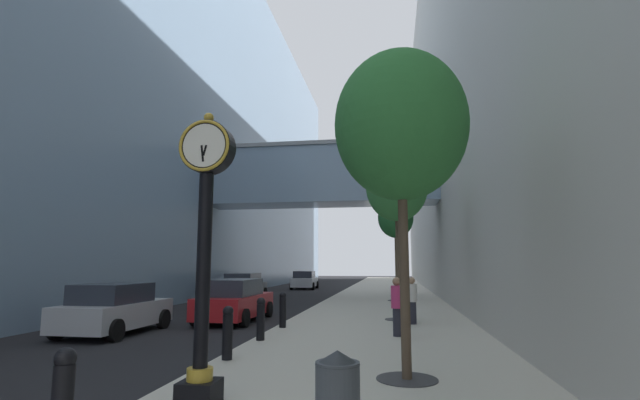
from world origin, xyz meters
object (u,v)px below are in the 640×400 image
at_px(pedestrian_walking, 412,299).
at_px(car_white_trailing, 305,280).
at_px(bollard_fifth, 283,309).
at_px(street_tree_near, 401,126).
at_px(street_clock, 204,239).
at_px(bollard_fourth, 261,318).
at_px(car_red_near, 235,301).
at_px(car_silver_mid, 114,309).
at_px(bollard_third, 228,331).
at_px(pedestrian_by_clock, 397,305).
at_px(street_tree_mid_far, 396,218).
at_px(street_tree_mid_near, 397,187).
at_px(trash_bin, 338,396).
at_px(car_grey_far, 244,286).
at_px(bollard_nearest, 62,399).

height_order(pedestrian_walking, car_white_trailing, pedestrian_walking).
height_order(bollard_fifth, street_tree_near, street_tree_near).
distance_m(street_clock, car_white_trailing, 33.73).
bearing_deg(car_white_trailing, bollard_fourth, -81.53).
xyz_separation_m(car_red_near, car_silver_mid, (-2.71, -3.60, -0.02)).
bearing_deg(bollard_third, street_tree_near, -16.81).
bearing_deg(pedestrian_by_clock, street_clock, -112.91).
height_order(street_tree_near, street_tree_mid_far, street_tree_near).
relative_size(bollard_fifth, car_red_near, 0.25).
bearing_deg(street_tree_mid_near, trash_bin, -94.11).
xyz_separation_m(street_tree_mid_far, pedestrian_walking, (0.42, -10.09, -3.81)).
relative_size(street_tree_near, street_tree_mid_far, 1.06).
bearing_deg(street_tree_mid_far, street_tree_mid_near, -90.00).
xyz_separation_m(street_tree_mid_far, car_silver_mid, (-8.97, -12.90, -4.01)).
relative_size(street_tree_mid_far, pedestrian_walking, 3.68).
xyz_separation_m(bollard_fourth, car_grey_far, (-5.69, 15.67, 0.05)).
relative_size(street_clock, pedestrian_by_clock, 2.67).
distance_m(bollard_fifth, street_tree_mid_far, 12.87).
height_order(trash_bin, car_silver_mid, car_silver_mid).
bearing_deg(car_red_near, bollard_third, -71.60).
distance_m(street_clock, street_tree_mid_near, 11.63).
xyz_separation_m(bollard_nearest, trash_bin, (2.93, 0.78, -0.06)).
height_order(car_red_near, car_white_trailing, car_red_near).
bearing_deg(pedestrian_walking, bollard_third, -122.55).
height_order(bollard_fourth, car_white_trailing, car_white_trailing).
distance_m(street_tree_near, car_grey_far, 21.93).
xyz_separation_m(trash_bin, car_grey_far, (-8.62, 22.52, 0.11)).
relative_size(trash_bin, car_white_trailing, 0.25).
xyz_separation_m(street_tree_near, car_silver_mid, (-8.97, 4.95, -4.05)).
bearing_deg(pedestrian_by_clock, car_white_trailing, 106.48).
bearing_deg(pedestrian_walking, car_grey_far, 130.52).
xyz_separation_m(pedestrian_walking, car_red_near, (-6.68, 0.79, -0.19)).
xyz_separation_m(street_tree_mid_near, car_silver_mid, (-8.97, -3.98, -4.35)).
height_order(bollard_fifth, car_silver_mid, car_silver_mid).
xyz_separation_m(bollard_nearest, pedestrian_walking, (4.22, 11.70, 0.23)).
height_order(pedestrian_by_clock, car_grey_far, pedestrian_by_clock).
relative_size(bollard_fifth, street_tree_mid_near, 0.18).
distance_m(street_clock, bollard_third, 3.72).
bearing_deg(bollard_third, car_silver_mid, 143.65).
xyz_separation_m(bollard_fourth, bollard_fifth, (0.00, 2.54, 0.00)).
relative_size(street_clock, street_tree_near, 0.72).
xyz_separation_m(street_clock, bollard_third, (-0.74, 3.15, -1.84)).
height_order(bollard_nearest, bollard_fourth, same).
bearing_deg(trash_bin, street_tree_mid_far, 87.63).
bearing_deg(street_clock, car_white_trailing, 98.29).
xyz_separation_m(pedestrian_by_clock, car_white_trailing, (-7.80, 26.36, -0.26)).
xyz_separation_m(street_tree_near, trash_bin, (-0.87, -3.16, -4.14)).
distance_m(bollard_fifth, trash_bin, 9.84).
bearing_deg(pedestrian_by_clock, street_tree_near, -88.68).
height_order(pedestrian_walking, pedestrian_by_clock, pedestrian_by_clock).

